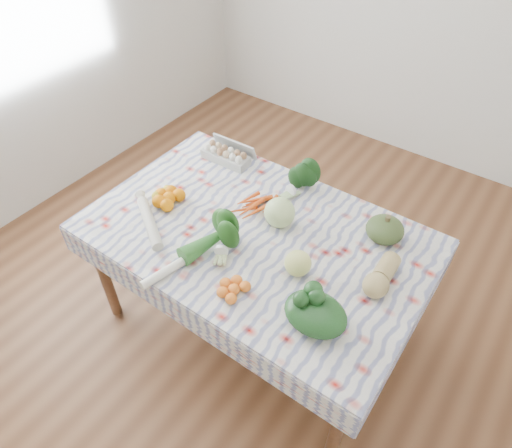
{
  "coord_description": "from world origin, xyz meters",
  "views": [
    {
      "loc": [
        0.92,
        -1.29,
        2.34
      ],
      "look_at": [
        0.0,
        0.0,
        0.82
      ],
      "focal_mm": 32.0,
      "sensor_mm": 36.0,
      "label": 1
    }
  ],
  "objects_px": {
    "butternut_squash": "(382,274)",
    "egg_carton": "(226,156)",
    "grapefruit": "(298,263)",
    "kabocha_squash": "(385,229)",
    "cabbage": "(280,213)",
    "dining_table": "(256,244)"
  },
  "relations": [
    {
      "from": "egg_carton",
      "to": "kabocha_squash",
      "type": "distance_m",
      "value": 1.01
    },
    {
      "from": "egg_carton",
      "to": "grapefruit",
      "type": "relative_size",
      "value": 2.39
    },
    {
      "from": "dining_table",
      "to": "egg_carton",
      "type": "distance_m",
      "value": 0.63
    },
    {
      "from": "kabocha_squash",
      "to": "cabbage",
      "type": "relative_size",
      "value": 1.18
    },
    {
      "from": "butternut_squash",
      "to": "egg_carton",
      "type": "bearing_deg",
      "value": 162.13
    },
    {
      "from": "dining_table",
      "to": "butternut_squash",
      "type": "distance_m",
      "value": 0.64
    },
    {
      "from": "kabocha_squash",
      "to": "egg_carton",
      "type": "bearing_deg",
      "value": 176.96
    },
    {
      "from": "dining_table",
      "to": "kabocha_squash",
      "type": "xyz_separation_m",
      "value": [
        0.52,
        0.33,
        0.14
      ]
    },
    {
      "from": "grapefruit",
      "to": "dining_table",
      "type": "bearing_deg",
      "value": 161.79
    },
    {
      "from": "cabbage",
      "to": "grapefruit",
      "type": "relative_size",
      "value": 1.27
    },
    {
      "from": "egg_carton",
      "to": "kabocha_squash",
      "type": "xyz_separation_m",
      "value": [
        1.01,
        -0.05,
        0.02
      ]
    },
    {
      "from": "kabocha_squash",
      "to": "grapefruit",
      "type": "relative_size",
      "value": 1.5
    },
    {
      "from": "butternut_squash",
      "to": "grapefruit",
      "type": "xyz_separation_m",
      "value": [
        -0.33,
        -0.16,
        0.0
      ]
    },
    {
      "from": "egg_carton",
      "to": "butternut_squash",
      "type": "height_order",
      "value": "butternut_squash"
    },
    {
      "from": "kabocha_squash",
      "to": "dining_table",
      "type": "bearing_deg",
      "value": -148.04
    },
    {
      "from": "dining_table",
      "to": "grapefruit",
      "type": "xyz_separation_m",
      "value": [
        0.3,
        -0.1,
        0.14
      ]
    },
    {
      "from": "dining_table",
      "to": "egg_carton",
      "type": "relative_size",
      "value": 5.56
    },
    {
      "from": "kabocha_squash",
      "to": "cabbage",
      "type": "height_order",
      "value": "cabbage"
    },
    {
      "from": "egg_carton",
      "to": "grapefruit",
      "type": "xyz_separation_m",
      "value": [
        0.79,
        -0.48,
        0.02
      ]
    },
    {
      "from": "dining_table",
      "to": "cabbage",
      "type": "relative_size",
      "value": 10.45
    },
    {
      "from": "egg_carton",
      "to": "grapefruit",
      "type": "distance_m",
      "value": 0.92
    },
    {
      "from": "grapefruit",
      "to": "kabocha_squash",
      "type": "bearing_deg",
      "value": 62.12
    }
  ]
}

